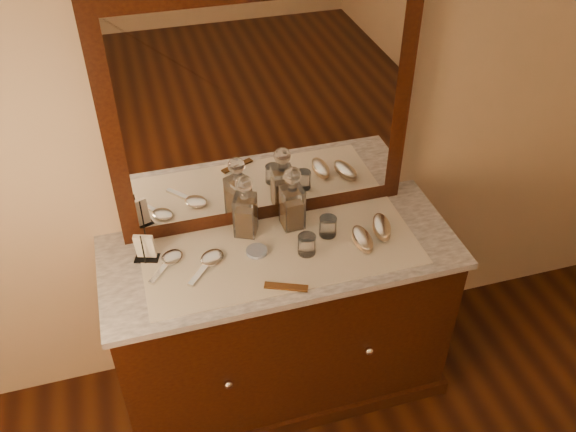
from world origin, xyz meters
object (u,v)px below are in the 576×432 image
object	(u,v)px
dresser_cabinet	(282,323)
decanter_left	(245,212)
mirror_frame	(263,110)
pin_dish	(257,251)
brush_near	(362,239)
comb	(286,287)
napkin_rack	(145,248)
hand_mirror_outer	(170,260)
brush_far	(382,227)
hand_mirror_inner	(210,261)
decanter_right	(292,204)

from	to	relation	value
dresser_cabinet	decanter_left	xyz separation A→B (m)	(-0.11, 0.14, 0.55)
mirror_frame	pin_dish	bearing A→B (deg)	-112.47
brush_near	comb	bearing A→B (deg)	-156.99
napkin_rack	hand_mirror_outer	world-z (taller)	napkin_rack
dresser_cabinet	comb	bearing A→B (deg)	-100.73
pin_dish	hand_mirror_outer	distance (m)	0.34
mirror_frame	comb	distance (m)	0.67
pin_dish	comb	xyz separation A→B (m)	(0.06, -0.22, -0.00)
decanter_left	hand_mirror_outer	size ratio (longest dim) A/B	1.48
dresser_cabinet	hand_mirror_outer	bearing A→B (deg)	173.60
comb	hand_mirror_outer	world-z (taller)	hand_mirror_outer
brush_far	napkin_rack	bearing A→B (deg)	173.68
comb	hand_mirror_inner	world-z (taller)	hand_mirror_inner
decanter_left	brush_near	world-z (taller)	decanter_left
decanter_left	hand_mirror_outer	bearing A→B (deg)	-164.63
decanter_left	decanter_right	size ratio (longest dim) A/B	0.98
decanter_right	hand_mirror_inner	world-z (taller)	decanter_right
hand_mirror_outer	hand_mirror_inner	size ratio (longest dim) A/B	0.94
decanter_right	brush_far	world-z (taller)	decanter_right
mirror_frame	hand_mirror_outer	size ratio (longest dim) A/B	6.28
dresser_cabinet	brush_far	bearing A→B (deg)	-1.31
pin_dish	hand_mirror_outer	world-z (taller)	hand_mirror_outer
decanter_right	comb	bearing A→B (deg)	-110.10
decanter_left	brush_far	distance (m)	0.57
brush_far	hand_mirror_outer	size ratio (longest dim) A/B	0.89
mirror_frame	decanter_left	bearing A→B (deg)	-136.34
decanter_left	pin_dish	bearing A→B (deg)	-85.25
mirror_frame	decanter_left	size ratio (longest dim) A/B	4.24
mirror_frame	brush_far	bearing A→B (deg)	-30.65
pin_dish	brush_far	bearing A→B (deg)	-1.64
decanter_right	brush_far	distance (m)	0.38
dresser_cabinet	decanter_right	bearing A→B (deg)	56.79
napkin_rack	decanter_left	distance (m)	0.42
mirror_frame	brush_far	world-z (taller)	mirror_frame
napkin_rack	brush_far	xyz separation A→B (m)	(0.95, -0.11, -0.03)
hand_mirror_outer	decanter_left	bearing A→B (deg)	15.37
pin_dish	hand_mirror_inner	world-z (taller)	hand_mirror_inner
napkin_rack	hand_mirror_inner	distance (m)	0.26
hand_mirror_outer	pin_dish	bearing A→B (deg)	-7.37
pin_dish	decanter_left	size ratio (longest dim) A/B	0.30
comb	decanter_right	world-z (taller)	decanter_right
decanter_left	hand_mirror_inner	xyz separation A→B (m)	(-0.18, -0.14, -0.10)
mirror_frame	decanter_right	distance (m)	0.41
hand_mirror_outer	comb	bearing A→B (deg)	-33.49
dresser_cabinet	pin_dish	size ratio (longest dim) A/B	16.42
decanter_right	brush_far	size ratio (longest dim) A/B	1.69
pin_dish	hand_mirror_inner	distance (m)	0.19
hand_mirror_inner	comb	bearing A→B (deg)	-41.05
dresser_cabinet	hand_mirror_inner	size ratio (longest dim) A/B	6.90
brush_far	comb	bearing A→B (deg)	-156.50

